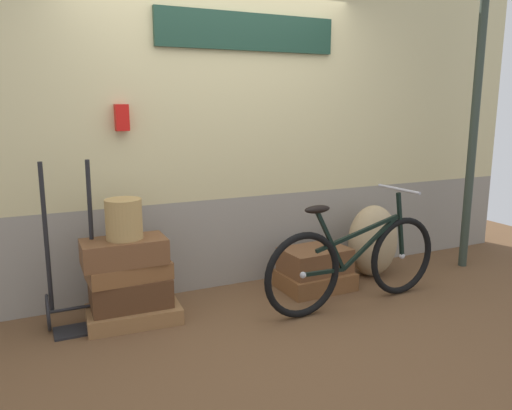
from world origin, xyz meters
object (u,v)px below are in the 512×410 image
suitcase_2 (129,270)px  suitcase_4 (315,280)px  suitcase_1 (131,292)px  luggage_trolley (73,288)px  suitcase_3 (124,251)px  suitcase_5 (315,260)px  bicycle (355,262)px  burlap_sack (373,241)px  suitcase_0 (134,314)px  wicker_basket (124,219)px

suitcase_2 → suitcase_4: 1.64m
suitcase_1 → suitcase_2: (-0.01, -0.01, 0.17)m
luggage_trolley → suitcase_4: bearing=-2.4°
suitcase_3 → suitcase_5: suitcase_3 is taller
suitcase_2 → suitcase_4: suitcase_2 is taller
suitcase_3 → bicycle: size_ratio=0.36×
suitcase_3 → suitcase_4: size_ratio=0.98×
suitcase_5 → bicycle: size_ratio=0.34×
suitcase_3 → burlap_sack: size_ratio=0.89×
burlap_sack → suitcase_0: bearing=-177.9°
suitcase_2 → bicycle: 1.76m
suitcase_1 → suitcase_5: size_ratio=1.01×
suitcase_0 → suitcase_4: bearing=4.4°
suitcase_2 → burlap_sack: burlap_sack is taller
suitcase_3 → luggage_trolley: 0.45m
luggage_trolley → burlap_sack: luggage_trolley is taller
suitcase_0 → luggage_trolley: (-0.40, 0.10, 0.24)m
wicker_basket → suitcase_2: bearing=9.0°
suitcase_1 → suitcase_5: suitcase_5 is taller
suitcase_4 → luggage_trolley: bearing=176.9°
suitcase_1 → suitcase_3: suitcase_3 is taller
wicker_basket → luggage_trolley: (-0.37, 0.07, -0.49)m
suitcase_4 → luggage_trolley: (-2.00, 0.08, 0.22)m
bicycle → suitcase_5: bearing=100.9°
suitcase_5 → luggage_trolley: size_ratio=0.47×
suitcase_3 → suitcase_4: (1.64, 0.00, -0.47)m
suitcase_3 → suitcase_5: bearing=1.1°
suitcase_3 → burlap_sack: bearing=2.4°
suitcase_0 → suitcase_5: (1.60, 0.03, 0.20)m
suitcase_2 → suitcase_3: 0.16m
suitcase_1 → suitcase_4: bearing=1.1°
suitcase_3 → suitcase_4: 1.70m
suitcase_2 → suitcase_5: (1.61, -0.00, -0.14)m
suitcase_4 → wicker_basket: (-1.62, 0.01, 0.71)m
suitcase_0 → suitcase_5: suitcase_5 is taller
bicycle → suitcase_2: bearing=164.9°
suitcase_0 → wicker_basket: wicker_basket is taller
suitcase_1 → suitcase_3: 0.33m
luggage_trolley → wicker_basket: bearing=-11.1°
burlap_sack → luggage_trolley: bearing=179.7°
suitcase_4 → bicycle: bearing=-79.2°
suitcase_0 → suitcase_1: (-0.01, 0.04, 0.17)m
burlap_sack → suitcase_3: bearing=-178.3°
suitcase_2 → luggage_trolley: bearing=167.4°
burlap_sack → suitcase_5: bearing=-175.1°
wicker_basket → luggage_trolley: 0.62m
suitcase_5 → suitcase_4: bearing=-107.5°
suitcase_5 → wicker_basket: wicker_basket is taller
suitcase_4 → bicycle: bicycle is taller
suitcase_0 → luggage_trolley: size_ratio=0.55×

